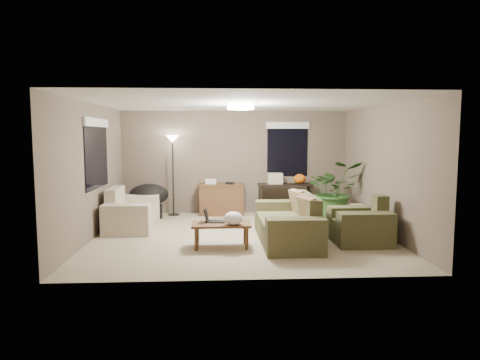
{
  "coord_description": "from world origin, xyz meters",
  "views": [
    {
      "loc": [
        -0.46,
        -7.99,
        1.91
      ],
      "look_at": [
        0.0,
        0.2,
        1.05
      ],
      "focal_mm": 32.0,
      "sensor_mm": 36.0,
      "label": 1
    }
  ],
  "objects": [
    {
      "name": "loveseat",
      "position": [
        -2.22,
        0.76,
        0.3
      ],
      "size": [
        0.9,
        1.6,
        0.85
      ],
      "color": "beige",
      "rests_on": "ground"
    },
    {
      "name": "cardboard_box",
      "position": [
        0.95,
        2.13,
        0.88
      ],
      "size": [
        0.35,
        0.27,
        0.26
      ],
      "primitive_type": "cube",
      "rotation": [
        0.0,
        0.0,
        0.04
      ],
      "color": "beige",
      "rests_on": "console_table"
    },
    {
      "name": "ceiling_fixture",
      "position": [
        0.0,
        0.0,
        2.44
      ],
      "size": [
        0.5,
        0.5,
        0.1
      ],
      "primitive_type": "cylinder",
      "color": "white",
      "rests_on": "room_shell"
    },
    {
      "name": "desk_papers",
      "position": [
        -0.49,
        2.2,
        0.8
      ],
      "size": [
        0.69,
        0.28,
        0.12
      ],
      "color": "silver",
      "rests_on": "desk"
    },
    {
      "name": "coffee_table",
      "position": [
        -0.38,
        -0.82,
        0.36
      ],
      "size": [
        1.0,
        0.55,
        0.42
      ],
      "color": "brown",
      "rests_on": "ground"
    },
    {
      "name": "floor_lamp",
      "position": [
        -1.49,
        2.22,
        1.6
      ],
      "size": [
        0.32,
        0.32,
        1.91
      ],
      "color": "black",
      "rests_on": "ground"
    },
    {
      "name": "cat_scratching_post",
      "position": [
        2.43,
        0.52,
        0.21
      ],
      "size": [
        0.32,
        0.32,
        0.5
      ],
      "color": "tan",
      "rests_on": "ground"
    },
    {
      "name": "window_left",
      "position": [
        -2.73,
        0.3,
        1.78
      ],
      "size": [
        0.05,
        1.56,
        1.33
      ],
      "color": "black",
      "rests_on": "room_shell"
    },
    {
      "name": "throw_pillows",
      "position": [
        1.1,
        -0.46,
        0.65
      ],
      "size": [
        0.37,
        1.4,
        0.47
      ],
      "color": "#8C7251",
      "rests_on": "main_sofa"
    },
    {
      "name": "desk",
      "position": [
        -0.33,
        2.21,
        0.38
      ],
      "size": [
        1.1,
        0.5,
        0.75
      ],
      "color": "brown",
      "rests_on": "ground"
    },
    {
      "name": "pumpkin",
      "position": [
        1.55,
        2.13,
        0.87
      ],
      "size": [
        0.36,
        0.36,
        0.24
      ],
      "primitive_type": "ellipsoid",
      "rotation": [
        0.0,
        0.0,
        0.29
      ],
      "color": "orange",
      "rests_on": "console_table"
    },
    {
      "name": "room_shell",
      "position": [
        0.0,
        0.0,
        1.25
      ],
      "size": [
        5.5,
        5.5,
        5.5
      ],
      "color": "tan",
      "rests_on": "ground"
    },
    {
      "name": "houseplant",
      "position": [
        2.2,
        1.42,
        0.52
      ],
      "size": [
        1.21,
        1.35,
        1.05
      ],
      "primitive_type": "imported",
      "color": "#2D5923",
      "rests_on": "ground"
    },
    {
      "name": "window_back",
      "position": [
        1.3,
        2.48,
        1.79
      ],
      "size": [
        1.06,
        0.05,
        1.33
      ],
      "color": "black",
      "rests_on": "room_shell"
    },
    {
      "name": "armchair",
      "position": [
        2.1,
        -0.65,
        0.3
      ],
      "size": [
        0.95,
        1.0,
        0.85
      ],
      "color": "#4D4D2E",
      "rests_on": "ground"
    },
    {
      "name": "plastic_bag",
      "position": [
        -0.18,
        -0.97,
        0.53
      ],
      "size": [
        0.39,
        0.37,
        0.22
      ],
      "primitive_type": "ellipsoid",
      "rotation": [
        0.0,
        0.0,
        -0.33
      ],
      "color": "white",
      "rests_on": "coffee_table"
    },
    {
      "name": "main_sofa",
      "position": [
        0.85,
        -0.46,
        0.29
      ],
      "size": [
        0.95,
        2.2,
        0.85
      ],
      "color": "brown",
      "rests_on": "ground"
    },
    {
      "name": "laptop",
      "position": [
        -0.54,
        -0.72,
        0.48
      ],
      "size": [
        0.38,
        0.27,
        0.24
      ],
      "color": "black",
      "rests_on": "coffee_table"
    },
    {
      "name": "papasan_chair",
      "position": [
        -2.01,
        1.84,
        0.47
      ],
      "size": [
        1.13,
        1.13,
        0.8
      ],
      "color": "black",
      "rests_on": "ground"
    },
    {
      "name": "console_table",
      "position": [
        1.2,
        2.13,
        0.44
      ],
      "size": [
        1.3,
        0.4,
        0.75
      ],
      "color": "black",
      "rests_on": "ground"
    }
  ]
}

